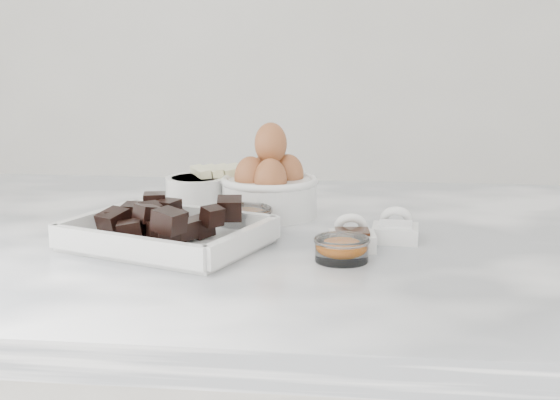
# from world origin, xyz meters

# --- Properties ---
(marble_slab) EXTENTS (1.20, 0.80, 0.04)m
(marble_slab) POSITION_xyz_m (0.00, 0.00, 0.92)
(marble_slab) COLOR white
(marble_slab) RESTS_ON cabinet
(chocolate_dish) EXTENTS (0.29, 0.25, 0.06)m
(chocolate_dish) POSITION_xyz_m (-0.11, -0.08, 0.96)
(chocolate_dish) COLOR white
(chocolate_dish) RESTS_ON marble_slab
(butter_plate) EXTENTS (0.21, 0.21, 0.07)m
(butter_plate) POSITION_xyz_m (-0.08, 0.14, 0.96)
(butter_plate) COLOR white
(butter_plate) RESTS_ON marble_slab
(sugar_ramekin) EXTENTS (0.09, 0.09, 0.05)m
(sugar_ramekin) POSITION_xyz_m (-0.12, 0.11, 0.97)
(sugar_ramekin) COLOR white
(sugar_ramekin) RESTS_ON marble_slab
(egg_bowl) EXTENTS (0.15, 0.15, 0.14)m
(egg_bowl) POSITION_xyz_m (-0.00, 0.11, 0.99)
(egg_bowl) COLOR white
(egg_bowl) RESTS_ON marble_slab
(honey_bowl) EXTENTS (0.08, 0.08, 0.03)m
(honey_bowl) POSITION_xyz_m (-0.03, 0.00, 0.96)
(honey_bowl) COLOR white
(honey_bowl) RESTS_ON marble_slab
(zest_bowl) EXTENTS (0.07, 0.07, 0.03)m
(zest_bowl) POSITION_xyz_m (0.11, -0.12, 0.96)
(zest_bowl) COLOR white
(zest_bowl) RESTS_ON marble_slab
(vanilla_spoon) EXTENTS (0.06, 0.07, 0.04)m
(vanilla_spoon) POSITION_xyz_m (0.12, -0.06, 0.95)
(vanilla_spoon) COLOR white
(vanilla_spoon) RESTS_ON marble_slab
(salt_spoon) EXTENTS (0.06, 0.07, 0.04)m
(salt_spoon) POSITION_xyz_m (0.18, -0.02, 0.95)
(salt_spoon) COLOR white
(salt_spoon) RESTS_ON marble_slab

